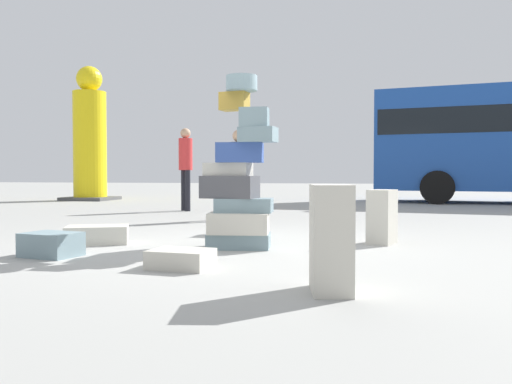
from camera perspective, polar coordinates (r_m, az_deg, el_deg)
The scene contains 11 objects.
ground_plane at distance 5.88m, azimuth -2.21°, elevation -5.93°, with size 80.00×80.00×0.00m, color #9E9E99.
suitcase_tower at distance 5.78m, azimuth -1.87°, elevation 0.82°, with size 0.86×0.57×1.87m.
suitcase_cream_foreground_near at distance 6.30m, azimuth 13.36°, elevation -2.60°, with size 0.26×0.40×0.62m, color beige.
suitcase_cream_white_trunk at distance 3.66m, azimuth 8.03°, elevation -4.96°, with size 0.26×0.43×0.73m, color beige.
suitcase_slate_upright_blue at distance 5.58m, azimuth -21.10°, elevation -5.28°, with size 0.52×0.39×0.23m, color gray.
suitcase_cream_foreground_far at distance 6.42m, azimuth -16.66°, elevation -4.41°, with size 0.69×0.43×0.21m, color beige.
suitcase_slate_behind_tower at distance 7.01m, azimuth -1.60°, elevation -3.61°, with size 0.66×0.34×0.26m, color gray.
suitcase_cream_right_side at distance 4.62m, azimuth -8.05°, elevation -7.12°, with size 0.51×0.38×0.16m, color beige.
person_bearded_onlooker at distance 11.70m, azimuth -7.56°, elevation 3.27°, with size 0.30×0.30×1.80m.
person_tourist_with_camera at distance 9.38m, azimuth -1.86°, elevation 2.80°, with size 0.30×0.31×1.59m.
yellow_dummy_statue at distance 17.22m, azimuth -17.39°, elevation 5.26°, with size 1.40×1.40×4.12m.
Camera 1 is at (1.46, -5.64, 0.81)m, focal length 37.30 mm.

